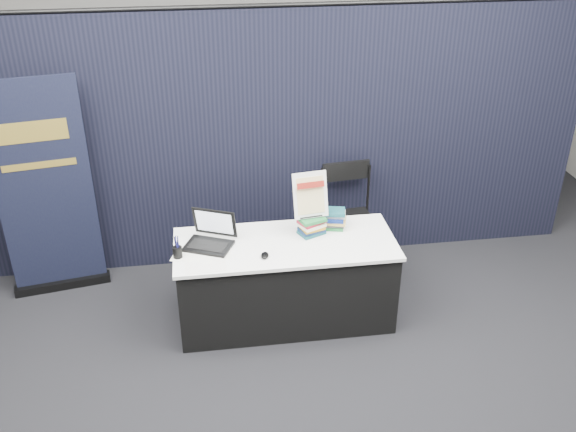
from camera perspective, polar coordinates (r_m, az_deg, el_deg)
The scene contains 15 objects.
floor at distance 5.20m, azimuth 0.64°, elevation -12.60°, with size 8.00×8.00×0.00m, color black.
wall_back at distance 8.07m, azimuth -3.84°, elevation 16.51°, with size 8.00×0.02×3.50m, color #B2AFA8.
drape_partition at distance 5.94m, azimuth -1.68°, elevation 6.54°, with size 6.00×0.08×2.40m, color black.
display_table at distance 5.40m, azimuth -0.24°, elevation -5.78°, with size 1.80×0.75×0.75m.
laptop at distance 5.19m, azimuth -7.15°, elevation -1.89°, with size 0.44×0.42×0.27m.
mouse at distance 5.01m, azimuth -2.08°, elevation -3.51°, with size 0.06×0.10×0.03m, color black.
brochure_left at distance 5.09m, azimuth -8.35°, elevation -3.42°, with size 0.33×0.23×0.00m, color white.
brochure_mid at distance 4.96m, azimuth -7.35°, elevation -4.32°, with size 0.31×0.22×0.00m, color white.
brochure_right at distance 5.11m, azimuth -6.84°, elevation -3.18°, with size 0.31×0.22×0.00m, color white.
pen_cup at distance 5.06m, azimuth -9.79°, elevation -3.20°, with size 0.07×0.07×0.09m, color black.
book_stack_tall at distance 5.28m, azimuth 2.01°, elevation -0.88°, with size 0.24×0.21×0.16m.
book_stack_short at distance 5.39m, azimuth 4.04°, elevation -0.25°, with size 0.21×0.17×0.16m.
info_sign at distance 5.19m, azimuth 2.00°, elevation 1.82°, with size 0.30×0.16×0.39m.
pullup_banner at distance 5.92m, azimuth -20.60°, elevation 1.13°, with size 0.84×0.24×1.98m.
stacking_chair at distance 5.98m, azimuth 5.41°, elevation 0.01°, with size 0.52×0.52×1.05m.
Camera 1 is at (-0.62, -3.87, 3.42)m, focal length 40.00 mm.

